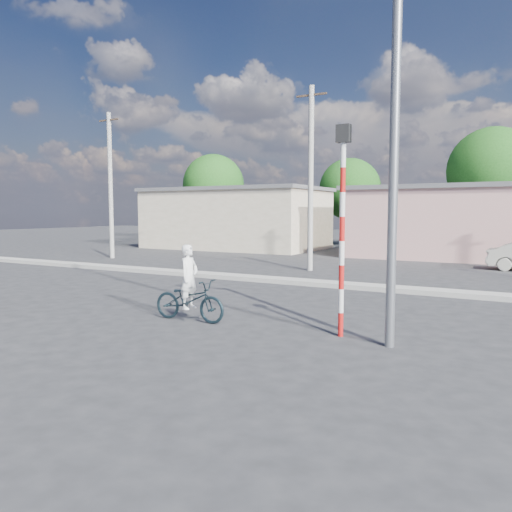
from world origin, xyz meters
The scene contains 8 objects.
ground_plane centered at (0.00, 0.00, 0.00)m, with size 120.00×120.00×0.00m, color #27272A.
median centered at (0.00, 8.00, 0.08)m, with size 40.00×0.80×0.16m, color #99968E.
bicycle centered at (-0.45, 1.13, 0.50)m, with size 0.67×1.92×1.01m, color black.
cyclist centered at (-0.45, 1.13, 0.77)m, with size 0.56×0.37×1.53m, color white.
traffic_pole centered at (3.20, 1.50, 2.59)m, with size 0.28×0.18×4.36m.
streetlight centered at (4.14, 1.20, 4.96)m, with size 2.34×0.22×9.00m.
building_row centered at (1.10, 22.00, 2.13)m, with size 37.80×7.30×4.44m.
utility_poles centered at (3.25, 12.00, 4.07)m, with size 35.40×0.24×8.00m.
Camera 1 is at (6.68, -8.31, 2.61)m, focal length 35.00 mm.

